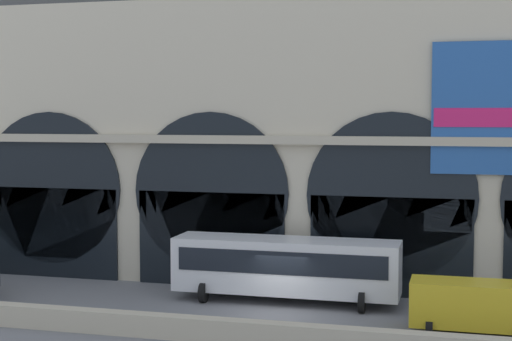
{
  "coord_description": "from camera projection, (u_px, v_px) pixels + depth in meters",
  "views": [
    {
      "loc": [
        8.07,
        -33.84,
        9.13
      ],
      "look_at": [
        -2.24,
        5.0,
        6.23
      ],
      "focal_mm": 54.4,
      "sensor_mm": 36.0,
      "label": 1
    }
  ],
  "objects": [
    {
      "name": "van_mideast",
      "position": [
        474.0,
        305.0,
        32.18
      ],
      "size": [
        5.2,
        2.48,
        2.2
      ],
      "color": "gold",
      "rests_on": "ground"
    },
    {
      "name": "quay_parapet_wall",
      "position": [
        248.0,
        332.0,
        30.84
      ],
      "size": [
        90.0,
        0.7,
        0.94
      ],
      "primitive_type": "cube",
      "color": "beige",
      "rests_on": "ground"
    },
    {
      "name": "station_building",
      "position": [
        310.0,
        113.0,
        42.18
      ],
      "size": [
        49.06,
        6.0,
        18.91
      ],
      "color": "beige",
      "rests_on": "ground"
    },
    {
      "name": "ground_plane",
      "position": [
        275.0,
        315.0,
        35.34
      ],
      "size": [
        200.0,
        200.0,
        0.0
      ],
      "primitive_type": "plane",
      "color": "slate"
    },
    {
      "name": "bus_center",
      "position": [
        286.0,
        266.0,
        37.67
      ],
      "size": [
        11.0,
        3.25,
        3.1
      ],
      "color": "white",
      "rests_on": "ground"
    }
  ]
}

